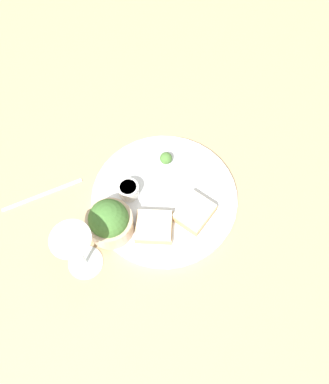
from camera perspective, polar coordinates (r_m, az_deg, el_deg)
name	(u,v)px	position (r m, az deg, el deg)	size (l,w,h in m)	color
ground_plane	(164,199)	(0.88, 0.00, -1.00)	(4.00, 4.00, 0.00)	tan
dinner_plate	(164,197)	(0.87, 0.00, -0.80)	(0.34, 0.34, 0.01)	silver
salad_bowl	(109,221)	(0.80, -8.40, -4.43)	(0.10, 0.10, 0.10)	tan
sauce_ramekin	(129,190)	(0.86, -5.50, 0.34)	(0.05, 0.05, 0.03)	white
cheese_toast_near	(154,227)	(0.82, -1.60, -5.28)	(0.11, 0.11, 0.03)	tan
cheese_toast_far	(194,212)	(0.84, 4.59, -3.11)	(0.10, 0.09, 0.03)	tan
wine_glass	(76,247)	(0.74, -13.40, -8.17)	(0.08, 0.08, 0.15)	silver
garnish	(166,158)	(0.90, 0.21, 5.18)	(0.03, 0.03, 0.03)	#477533
fork	(42,195)	(0.93, -18.10, -0.38)	(0.19, 0.05, 0.01)	silver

